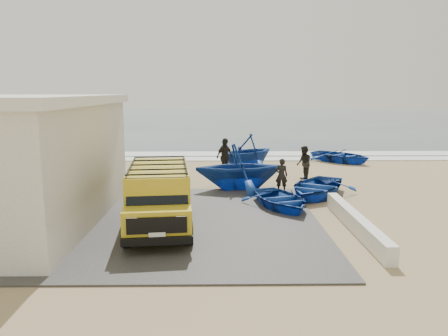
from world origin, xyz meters
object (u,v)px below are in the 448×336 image
object	(u,v)px
van	(159,195)
fisherman_front	(281,175)
parapet	(356,223)
fisherman_middle	(304,163)
boat_near_left	(281,199)
boat_mid_left	(239,167)
fisherman_back	(225,157)
boat_far_right	(341,156)
boat_far_left	(247,151)
boat_near_right	(316,187)

from	to	relation	value
van	fisherman_front	size ratio (longest dim) A/B	3.35
parapet	fisherman_middle	xyz separation A→B (m)	(-0.12, 8.03, 0.60)
parapet	boat_near_left	distance (m)	3.45
parapet	boat_mid_left	bearing A→B (deg)	119.77
parapet	van	size ratio (longest dim) A/B	1.18
boat_near_left	fisherman_back	xyz separation A→B (m)	(-2.05, 6.82, 0.64)
fisherman_front	fisherman_back	distance (m)	4.82
parapet	boat_far_right	distance (m)	14.19
parapet	boat_mid_left	size ratio (longest dim) A/B	1.50
boat_far_left	boat_far_right	world-z (taller)	boat_far_left
parapet	boat_near_left	xyz separation A→B (m)	(-2.02, 2.79, 0.08)
boat_far_left	fisherman_middle	bearing A→B (deg)	-4.87
parapet	van	world-z (taller)	van
fisherman_middle	parapet	bearing A→B (deg)	-4.04
boat_near_left	fisherman_middle	distance (m)	5.60
boat_near_right	boat_mid_left	xyz separation A→B (m)	(-3.23, 1.36, 0.64)
van	boat_mid_left	distance (m)	6.37
boat_far_right	van	bearing A→B (deg)	-167.92
fisherman_middle	boat_near_left	bearing A→B (deg)	-24.84
boat_near_left	boat_near_right	xyz separation A→B (m)	(1.79, 1.89, 0.06)
boat_mid_left	boat_far_right	size ratio (longest dim) A/B	1.01
parapet	boat_far_right	world-z (taller)	boat_far_right
fisherman_front	boat_far_right	bearing A→B (deg)	-116.71
van	boat_mid_left	world-z (taller)	van
boat_far_left	boat_far_right	size ratio (longest dim) A/B	0.97
boat_far_left	boat_near_left	bearing A→B (deg)	-37.51
parapet	fisherman_middle	size ratio (longest dim) A/B	3.43
van	boat_far_left	size ratio (longest dim) A/B	1.33
boat_far_left	boat_near_right	bearing A→B (deg)	-21.91
boat_near_left	boat_far_left	world-z (taller)	boat_far_left
boat_far_right	fisherman_back	xyz separation A→B (m)	(-7.42, -4.17, 0.58)
boat_near_right	fisherman_back	bearing A→B (deg)	158.22
boat_mid_left	fisherman_middle	world-z (taller)	boat_mid_left
boat_mid_left	fisherman_front	distance (m)	1.95
boat_near_left	boat_mid_left	size ratio (longest dim) A/B	0.85
parapet	boat_near_right	bearing A→B (deg)	92.81
boat_mid_left	boat_far_left	size ratio (longest dim) A/B	1.04
fisherman_front	parapet	bearing A→B (deg)	110.59
boat_far_right	fisherman_back	distance (m)	8.53
parapet	boat_near_left	size ratio (longest dim) A/B	1.77
van	fisherman_back	size ratio (longest dim) A/B	2.57
boat_mid_left	fisherman_middle	size ratio (longest dim) A/B	2.28
fisherman_front	boat_mid_left	bearing A→B (deg)	-13.14
fisherman_back	boat_mid_left	bearing A→B (deg)	-126.45
van	boat_near_right	bearing A→B (deg)	29.03
boat_mid_left	fisherman_back	world-z (taller)	boat_mid_left
parapet	boat_far_right	size ratio (longest dim) A/B	1.52
boat_near_left	fisherman_front	xyz separation A→B (m)	(0.40, 2.68, 0.41)
fisherman_front	fisherman_middle	distance (m)	2.97
parapet	boat_near_right	size ratio (longest dim) A/B	1.50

